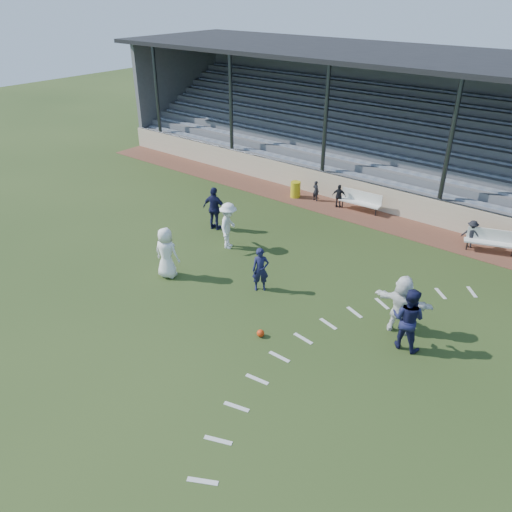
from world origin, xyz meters
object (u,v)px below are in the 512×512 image
(bench_left, at_px, (361,200))
(bench_right, at_px, (493,239))
(player_navy_lead, at_px, (261,270))
(trash_bin, at_px, (295,189))
(player_white_lead, at_px, (166,253))
(football, at_px, (261,333))

(bench_left, height_order, bench_right, same)
(bench_right, bearing_deg, player_navy_lead, -144.71)
(trash_bin, xyz_separation_m, player_white_lead, (0.70, -9.30, 0.55))
(football, bearing_deg, bench_right, 68.91)
(bench_right, height_order, player_navy_lead, player_navy_lead)
(bench_left, relative_size, player_navy_lead, 1.26)
(player_white_lead, bearing_deg, trash_bin, -100.20)
(bench_left, relative_size, football, 8.71)
(player_white_lead, bearing_deg, football, 157.11)
(bench_right, bearing_deg, trash_bin, 160.43)
(bench_right, height_order, player_white_lead, player_white_lead)
(trash_bin, distance_m, football, 11.48)
(bench_right, xyz_separation_m, player_navy_lead, (-5.54, -7.94, 0.22))
(bench_right, relative_size, football, 8.69)
(trash_bin, distance_m, player_navy_lead, 8.83)
(bench_right, distance_m, player_white_lead, 12.82)
(football, bearing_deg, bench_left, 101.83)
(trash_bin, relative_size, player_navy_lead, 0.50)
(bench_left, bearing_deg, bench_right, -7.65)
(trash_bin, bearing_deg, bench_right, 0.25)
(football, distance_m, player_navy_lead, 2.78)
(football, bearing_deg, trash_bin, 119.16)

